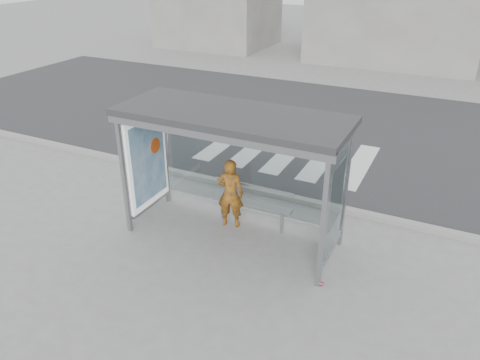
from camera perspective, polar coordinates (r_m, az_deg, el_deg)
name	(u,v)px	position (r m, az deg, el deg)	size (l,w,h in m)	color
ground	(232,237)	(9.49, -0.93, -6.94)	(80.00, 80.00, 0.00)	slate
road	(330,128)	(15.41, 10.95, 6.25)	(30.00, 10.00, 0.01)	#2C2C2E
curb	(270,193)	(10.98, 3.66, -1.60)	(30.00, 0.18, 0.12)	gray
crosswalk	(288,153)	(13.32, 5.90, 3.30)	(4.55, 3.00, 0.00)	silver
bus_shelter	(215,141)	(8.77, -3.02, 4.74)	(4.25, 1.65, 2.62)	gray
building_center	(398,9)	(25.45, 18.73, 19.13)	(8.00, 5.00, 5.00)	gray
person	(230,193)	(9.50, -1.18, -1.63)	(0.55, 0.36, 1.50)	#EA5116
bench	(252,203)	(9.60, 1.45, -2.77)	(1.75, 0.22, 0.90)	gray
soda_can	(319,283)	(8.37, 9.64, -12.32)	(0.07, 0.07, 0.12)	#D63F75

